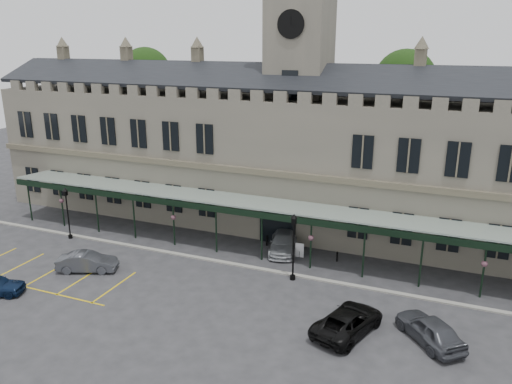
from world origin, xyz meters
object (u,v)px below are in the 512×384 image
at_px(car_left_b, 87,262).
at_px(car_right_a, 430,329).
at_px(lamp_post_mid, 293,241).
at_px(sign_board, 300,250).
at_px(car_van, 348,321).
at_px(car_taxi, 283,242).
at_px(station_building, 297,158).
at_px(lamp_post_left, 67,209).
at_px(clock_tower, 299,84).
at_px(traffic_cone, 419,335).

height_order(car_left_b, car_right_a, car_right_a).
distance_m(lamp_post_mid, sign_board, 4.70).
bearing_deg(car_right_a, sign_board, -80.23).
distance_m(car_van, car_right_a, 4.67).
xyz_separation_m(lamp_post_mid, car_taxi, (-2.35, 4.66, -2.27)).
xyz_separation_m(car_left_b, car_van, (20.05, -0.78, 0.02)).
height_order(station_building, lamp_post_left, station_building).
bearing_deg(clock_tower, traffic_cone, -51.07).
relative_size(lamp_post_left, car_van, 0.87).
bearing_deg(clock_tower, car_taxi, -81.17).
bearing_deg(station_building, lamp_post_left, -147.81).
bearing_deg(lamp_post_mid, car_left_b, -163.06).
bearing_deg(lamp_post_left, lamp_post_mid, -0.31).
height_order(lamp_post_mid, car_taxi, lamp_post_mid).
height_order(station_building, car_taxi, station_building).
xyz_separation_m(sign_board, car_taxi, (-1.63, 0.72, 0.18)).
xyz_separation_m(lamp_post_mid, traffic_cone, (9.22, -4.47, -2.71)).
relative_size(clock_tower, car_left_b, 5.59).
bearing_deg(car_taxi, lamp_post_mid, -77.58).
xyz_separation_m(traffic_cone, car_right_a, (0.57, -0.03, 0.50)).
relative_size(station_building, traffic_cone, 94.32).
xyz_separation_m(lamp_post_mid, sign_board, (-0.72, 3.94, -2.44)).
bearing_deg(car_van, car_right_a, -151.28).
xyz_separation_m(clock_tower, lamp_post_mid, (3.35, -11.10, -10.08)).
bearing_deg(lamp_post_mid, lamp_post_left, 179.69).
relative_size(car_left_b, car_right_a, 0.94).
bearing_deg(car_van, car_left_b, 16.50).
xyz_separation_m(lamp_post_left, car_van, (25.87, -5.42, -2.02)).
height_order(clock_tower, car_van, clock_tower).
relative_size(traffic_cone, car_left_b, 0.14).
relative_size(station_building, car_van, 11.17).
height_order(clock_tower, car_right_a, clock_tower).
bearing_deg(clock_tower, car_right_a, -49.88).
height_order(clock_tower, lamp_post_mid, clock_tower).
height_order(sign_board, car_right_a, car_right_a).
distance_m(car_taxi, car_right_a, 15.21).
relative_size(clock_tower, sign_board, 20.79).
distance_m(clock_tower, car_van, 22.25).
xyz_separation_m(traffic_cone, car_left_b, (-24.07, -0.06, 0.42)).
bearing_deg(clock_tower, lamp_post_left, -147.60).
distance_m(sign_board, car_taxi, 1.79).
bearing_deg(sign_board, car_van, -61.24).
bearing_deg(car_van, car_taxi, -34.14).
distance_m(station_building, car_left_b, 20.16).
height_order(lamp_post_mid, car_right_a, lamp_post_mid).
distance_m(station_building, car_van, 19.29).
xyz_separation_m(lamp_post_mid, car_left_b, (-14.85, -4.52, -2.30)).
distance_m(lamp_post_left, car_taxi, 18.98).
height_order(clock_tower, sign_board, clock_tower).
height_order(lamp_post_left, car_taxi, lamp_post_left).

